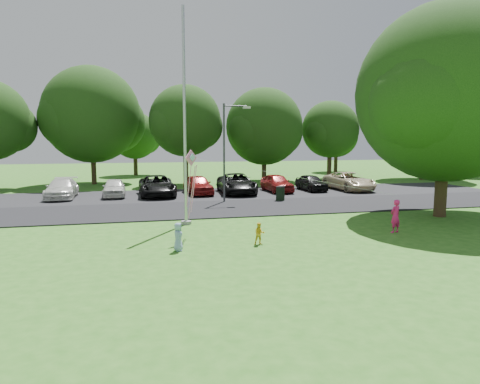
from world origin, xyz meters
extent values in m
plane|color=#2C671B|center=(0.00, 0.00, 0.00)|extent=(120.00, 120.00, 0.00)
cube|color=black|center=(0.00, 9.00, 0.03)|extent=(60.00, 6.00, 0.06)
cube|color=black|center=(0.00, 15.50, 0.03)|extent=(42.00, 7.00, 0.06)
cylinder|color=#B7BABF|center=(-3.50, 5.00, 5.00)|extent=(0.14, 0.14, 10.00)
cylinder|color=gray|center=(-3.50, 5.00, 0.08)|extent=(0.50, 0.50, 0.16)
cylinder|color=#3F3F44|center=(-0.36, 11.51, 3.12)|extent=(0.12, 0.12, 6.24)
cylinder|color=#3F3F44|center=(0.37, 11.49, 6.09)|extent=(1.46, 0.14, 0.09)
cube|color=silver|center=(1.09, 11.46, 6.01)|extent=(0.48, 0.24, 0.15)
cylinder|color=black|center=(3.31, 11.21, 0.45)|extent=(0.56, 0.56, 0.91)
cylinder|color=black|center=(3.31, 11.21, 0.93)|extent=(0.60, 0.60, 0.05)
cylinder|color=#332316|center=(9.69, 4.04, 1.60)|extent=(0.62, 0.62, 3.19)
sphere|color=#15320D|center=(9.69, 4.04, 6.35)|extent=(9.02, 9.02, 9.02)
sphere|color=#15320D|center=(11.72, 4.94, 5.67)|extent=(5.86, 5.86, 5.86)
sphere|color=#15320D|center=(7.88, 2.92, 5.90)|extent=(5.41, 5.41, 5.41)
sphere|color=#15320D|center=(7.39, 3.04, 5.79)|extent=(4.69, 4.69, 4.69)
sphere|color=#15320D|center=(-15.76, 23.33, 5.04)|extent=(4.18, 4.18, 4.18)
cylinder|color=#332316|center=(-9.60, 25.24, 1.60)|extent=(0.44, 0.44, 3.19)
sphere|color=#15320D|center=(-9.60, 25.24, 6.17)|extent=(8.50, 8.50, 8.50)
sphere|color=#15320D|center=(-7.68, 26.09, 5.53)|extent=(5.53, 5.53, 5.53)
sphere|color=#15320D|center=(-11.30, 24.17, 5.74)|extent=(5.10, 5.10, 5.10)
cylinder|color=#332316|center=(-1.58, 22.90, 1.71)|extent=(0.44, 0.44, 3.43)
sphere|color=#15320D|center=(-1.58, 22.90, 5.62)|extent=(6.27, 6.27, 6.27)
sphere|color=#15320D|center=(-0.17, 23.53, 5.15)|extent=(4.07, 4.07, 4.07)
sphere|color=#15320D|center=(-2.84, 22.12, 5.31)|extent=(3.76, 3.76, 3.76)
cylinder|color=#332316|center=(6.03, 24.17, 1.33)|extent=(0.44, 0.44, 2.66)
sphere|color=#15320D|center=(6.03, 24.17, 5.20)|extent=(7.27, 7.27, 7.27)
sphere|color=#15320D|center=(7.66, 24.89, 4.66)|extent=(4.72, 4.72, 4.72)
sphere|color=#15320D|center=(4.57, 23.26, 4.84)|extent=(4.36, 4.36, 4.36)
cylinder|color=#332316|center=(13.12, 24.89, 1.51)|extent=(0.44, 0.44, 3.02)
sphere|color=#15320D|center=(13.12, 24.89, 5.00)|extent=(5.67, 5.67, 5.67)
sphere|color=#15320D|center=(14.39, 25.46, 4.58)|extent=(3.68, 3.68, 3.68)
sphere|color=#15320D|center=(11.98, 24.18, 4.72)|extent=(3.40, 3.40, 3.40)
cylinder|color=#332316|center=(21.92, 22.25, 1.71)|extent=(0.44, 0.44, 3.42)
sphere|color=#15320D|center=(21.92, 22.25, 6.49)|extent=(8.77, 8.77, 8.77)
sphere|color=#15320D|center=(23.89, 23.13, 5.84)|extent=(5.70, 5.70, 5.70)
sphere|color=#15320D|center=(20.17, 21.15, 6.06)|extent=(5.26, 5.26, 5.26)
cylinder|color=#332316|center=(30.70, 25.66, 1.46)|extent=(0.44, 0.44, 2.92)
sphere|color=#15320D|center=(30.70, 25.66, 5.45)|extent=(7.24, 7.24, 7.24)
sphere|color=#15320D|center=(29.25, 24.75, 5.09)|extent=(4.34, 4.34, 4.34)
cylinder|color=#332316|center=(38.00, 35.00, 1.30)|extent=(0.44, 0.44, 2.60)
sphere|color=#15320D|center=(38.00, 35.00, 4.42)|extent=(5.20, 5.20, 5.20)
sphere|color=#15320D|center=(39.17, 35.52, 4.03)|extent=(3.38, 3.38, 3.38)
sphere|color=#15320D|center=(36.96, 34.35, 4.16)|extent=(3.12, 3.12, 3.12)
cylinder|color=#332316|center=(-6.00, 34.00, 1.30)|extent=(0.44, 0.44, 2.60)
sphere|color=#15320D|center=(-6.00, 34.00, 4.42)|extent=(5.20, 5.20, 5.20)
sphere|color=#15320D|center=(-4.83, 34.52, 4.03)|extent=(3.38, 3.38, 3.38)
sphere|color=#15320D|center=(-7.04, 33.35, 4.16)|extent=(3.12, 3.12, 3.12)
cylinder|color=#332316|center=(18.00, 33.50, 1.30)|extent=(0.44, 0.44, 2.60)
sphere|color=#15320D|center=(18.00, 33.50, 4.42)|extent=(5.20, 5.20, 5.20)
sphere|color=#15320D|center=(19.17, 34.02, 4.03)|extent=(3.38, 3.38, 3.38)
sphere|color=#15320D|center=(16.96, 32.85, 4.16)|extent=(3.12, 3.12, 3.12)
imported|color=silver|center=(-10.74, 15.61, 0.71)|extent=(1.88, 4.53, 1.31)
imported|color=silver|center=(-7.34, 15.54, 0.69)|extent=(1.55, 3.71, 1.26)
imported|color=black|center=(-4.43, 15.32, 0.78)|extent=(2.53, 5.23, 1.43)
imported|color=maroon|center=(-1.50, 15.53, 0.75)|extent=(2.02, 4.19, 1.38)
imported|color=black|center=(1.32, 15.35, 0.79)|extent=(2.70, 5.37, 1.46)
imported|color=maroon|center=(4.51, 15.62, 0.73)|extent=(1.79, 4.04, 1.35)
imported|color=black|center=(7.34, 15.73, 0.68)|extent=(1.61, 3.70, 1.24)
imported|color=#C6B793|center=(10.38, 15.40, 0.76)|extent=(2.69, 5.20, 1.40)
imported|color=#F32073|center=(5.11, 1.08, 0.72)|extent=(0.61, 0.49, 1.44)
imported|color=gold|center=(-1.19, 0.38, 0.43)|extent=(0.44, 0.35, 0.86)
imported|color=#85A1CC|center=(-4.30, 0.16, 0.52)|extent=(0.37, 0.53, 1.04)
cube|color=pink|center=(-3.57, 2.11, 3.28)|extent=(0.52, 0.46, 0.65)
cube|color=#8CC6E5|center=(-3.52, 2.08, 3.30)|extent=(0.26, 0.23, 0.31)
cylinder|color=white|center=(0.77, 1.59, 2.46)|extent=(8.69, 1.04, 1.66)
cylinder|color=pink|center=(-3.67, 2.11, 2.16)|extent=(0.21, 0.27, 1.73)
cylinder|color=pink|center=(-3.47, 2.16, 2.02)|extent=(0.24, 0.45, 1.98)
cylinder|color=pink|center=(-3.57, 2.03, 1.88)|extent=(0.26, 0.66, 2.21)
camera|label=1|loc=(-5.60, -15.08, 4.04)|focal=32.00mm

